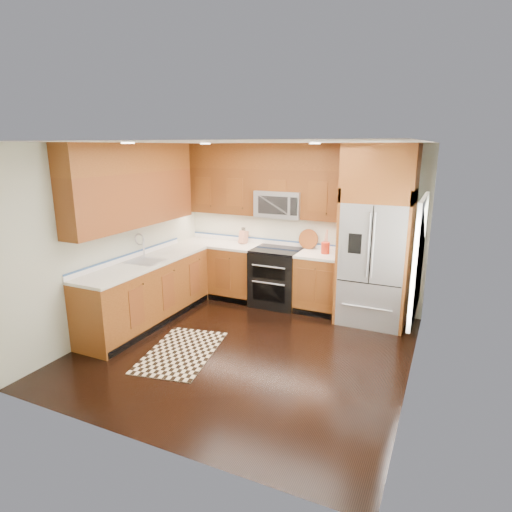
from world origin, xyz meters
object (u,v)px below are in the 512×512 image
at_px(refrigerator, 376,236).
at_px(utensil_crock, 325,245).
at_px(range, 276,277).
at_px(rug, 181,352).
at_px(knife_block, 243,237).

bearing_deg(refrigerator, utensil_crock, 171.69).
relative_size(range, rug, 0.70).
bearing_deg(refrigerator, knife_block, 174.43).
bearing_deg(range, refrigerator, -1.40).
height_order(range, rug, range).
height_order(knife_block, utensil_crock, utensil_crock).
height_order(rug, knife_block, knife_block).
relative_size(range, knife_block, 3.41).
height_order(refrigerator, rug, refrigerator).
bearing_deg(knife_block, refrigerator, -5.57).
distance_m(rug, knife_block, 2.50).
distance_m(knife_block, utensil_crock, 1.47).
relative_size(refrigerator, utensil_crock, 6.88).
bearing_deg(rug, utensil_crock, 49.35).
xyz_separation_m(range, rug, (-0.46, -2.08, -0.46)).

